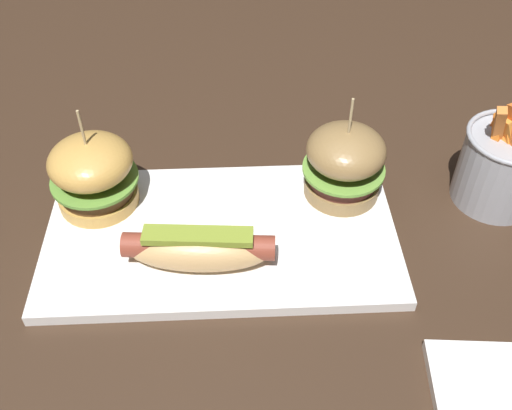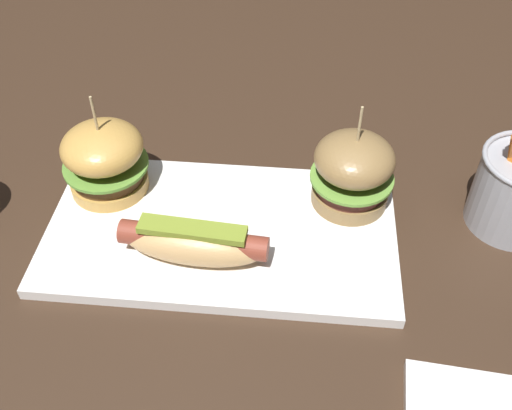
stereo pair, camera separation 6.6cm
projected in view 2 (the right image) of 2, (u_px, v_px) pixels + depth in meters
ground_plane at (222, 235)px, 0.70m from camera, size 3.00×3.00×0.00m
platter_main at (222, 231)px, 0.69m from camera, size 0.41×0.22×0.01m
hot_dog at (194, 242)px, 0.64m from camera, size 0.16×0.06×0.05m
slider_left at (105, 159)px, 0.71m from camera, size 0.10×0.10×0.13m
slider_right at (353, 171)px, 0.69m from camera, size 0.10×0.10×0.14m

